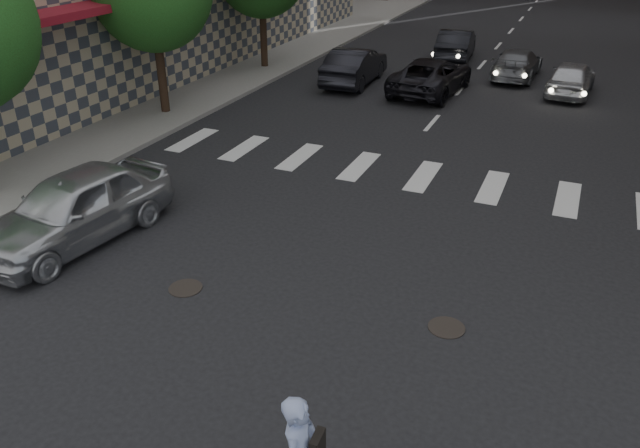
# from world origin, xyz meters

# --- Properties ---
(ground) EXTENTS (160.00, 160.00, 0.00)m
(ground) POSITION_xyz_m (0.00, 0.00, 0.00)
(ground) COLOR black
(ground) RESTS_ON ground
(sidewalk_left) EXTENTS (13.00, 80.00, 0.15)m
(sidewalk_left) POSITION_xyz_m (-14.50, 20.00, 0.07)
(sidewalk_left) COLOR gray
(sidewalk_left) RESTS_ON ground
(manhole_b) EXTENTS (0.70, 0.70, 0.02)m
(manhole_b) POSITION_xyz_m (-2.00, 1.20, 0.01)
(manhole_b) COLOR black
(manhole_b) RESTS_ON ground
(manhole_c) EXTENTS (0.70, 0.70, 0.02)m
(manhole_c) POSITION_xyz_m (3.30, 2.00, 0.01)
(manhole_c) COLOR black
(manhole_c) RESTS_ON ground
(silver_sedan) EXTENTS (2.63, 5.19, 1.69)m
(silver_sedan) POSITION_xyz_m (-5.50, 2.00, 0.85)
(silver_sedan) COLOR #BABDC2
(silver_sedan) RESTS_ON ground
(traffic_car_a) EXTENTS (1.82, 4.80, 1.56)m
(traffic_car_a) POSITION_xyz_m (-4.56, 18.11, 0.78)
(traffic_car_a) COLOR black
(traffic_car_a) RESTS_ON ground
(traffic_car_b) EXTENTS (1.98, 4.55, 1.30)m
(traffic_car_b) POSITION_xyz_m (1.86, 22.00, 0.65)
(traffic_car_b) COLOR slate
(traffic_car_b) RESTS_ON ground
(traffic_car_c) EXTENTS (2.79, 5.36, 1.44)m
(traffic_car_c) POSITION_xyz_m (-1.10, 18.00, 0.72)
(traffic_car_c) COLOR black
(traffic_car_c) RESTS_ON ground
(traffic_car_d) EXTENTS (1.95, 4.25, 1.41)m
(traffic_car_d) POSITION_xyz_m (4.30, 20.00, 0.71)
(traffic_car_d) COLOR #B0B1B7
(traffic_car_d) RESTS_ON ground
(traffic_car_e) EXTENTS (2.03, 4.71, 1.51)m
(traffic_car_e) POSITION_xyz_m (-1.51, 24.62, 0.75)
(traffic_car_e) COLOR black
(traffic_car_e) RESTS_ON ground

